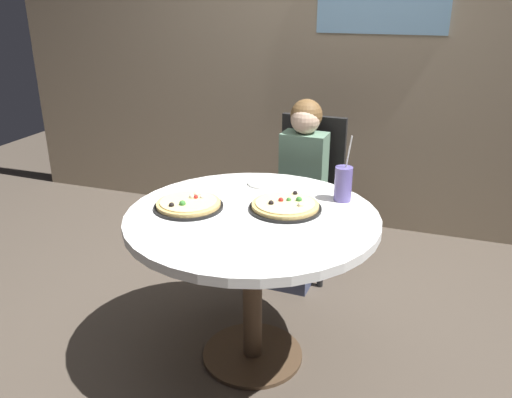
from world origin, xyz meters
TOP-DOWN VIEW (x-y plane):
  - ground_plane at (0.00, 0.00)m, footprint 8.00×8.00m
  - wall_with_window at (0.00, 1.78)m, footprint 5.20×0.14m
  - dining_table at (0.00, 0.00)m, footprint 1.10×1.10m
  - chair_wooden at (0.00, 1.01)m, footprint 0.42×0.42m
  - diner_child at (-0.00, 0.82)m, footprint 0.27×0.42m
  - pizza_veggie at (0.12, 0.09)m, footprint 0.32×0.32m
  - pizza_cheese at (-0.29, -0.03)m, footprint 0.31×0.31m
  - soda_cup at (0.34, 0.29)m, footprint 0.08×0.08m
  - plate_small at (-0.06, 0.38)m, footprint 0.18×0.18m

SIDE VIEW (x-z plane):
  - ground_plane at x=0.00m, z-range 0.00..0.00m
  - diner_child at x=0.00m, z-range -0.06..1.02m
  - chair_wooden at x=0.00m, z-range 0.06..1.01m
  - dining_table at x=0.00m, z-range 0.26..1.01m
  - plate_small at x=-0.06m, z-range 0.75..0.76m
  - pizza_veggie at x=0.12m, z-range 0.74..0.79m
  - pizza_cheese at x=-0.29m, z-range 0.74..0.79m
  - soda_cup at x=0.34m, z-range 0.68..0.98m
  - wall_with_window at x=0.00m, z-range 0.00..2.90m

